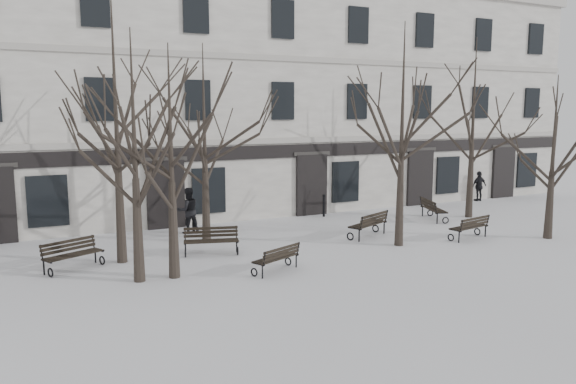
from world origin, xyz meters
TOP-DOWN VIEW (x-y plane):
  - ground at (0.00, 0.00)m, footprint 100.00×100.00m
  - building at (0.00, 12.96)m, footprint 40.40×10.20m
  - tree_0 at (-6.07, 0.85)m, footprint 5.07×5.07m
  - tree_1 at (-5.04, 0.78)m, footprint 4.81×4.81m
  - tree_2 at (3.50, 1.10)m, footprint 5.66×5.66m
  - tree_3 at (9.47, -0.52)m, footprint 4.41×4.41m
  - tree_4 at (-6.16, 3.21)m, footprint 6.12×6.12m
  - tree_5 at (-2.76, 4.76)m, footprint 5.18×5.18m
  - tree_6 at (9.89, 4.19)m, footprint 5.77×5.77m
  - bench_0 at (-7.71, 3.03)m, footprint 1.94×1.39m
  - bench_1 at (-2.04, -0.08)m, footprint 1.76×1.23m
  - bench_2 at (6.60, 0.70)m, footprint 1.91×1.01m
  - bench_3 at (-3.18, 2.90)m, footprint 1.98×1.17m
  - bench_4 at (3.28, 2.71)m, footprint 2.08×1.46m
  - bench_5 at (7.89, 4.41)m, footprint 1.29×2.03m
  - bollard_a at (-2.76, 6.46)m, footprint 0.14×0.14m
  - bollard_b at (3.82, 7.28)m, footprint 0.14×0.14m
  - pedestrian_b at (-2.94, 6.59)m, footprint 0.95×0.75m
  - pedestrian_c at (13.85, 7.57)m, footprint 0.98×0.42m

SIDE VIEW (x-z plane):
  - ground at x=0.00m, z-range 0.00..0.00m
  - pedestrian_b at x=-2.94m, z-range -0.94..0.94m
  - pedestrian_c at x=13.85m, z-range -0.83..0.83m
  - bench_1 at x=-2.04m, z-range 0.04..0.89m
  - bench_2 at x=6.60m, z-range 0.04..0.96m
  - bench_0 at x=-7.71m, z-range 0.04..0.98m
  - bench_3 at x=-3.18m, z-range 0.04..0.99m
  - bench_5 at x=7.89m, z-range 0.04..1.02m
  - bench_4 at x=3.28m, z-range 0.04..1.05m
  - bollard_a at x=-2.76m, z-range 0.04..1.09m
  - bollard_b at x=3.82m, z-range 0.04..1.10m
  - tree_3 at x=9.47m, z-range 0.79..7.09m
  - tree_1 at x=-5.04m, z-range 0.86..7.73m
  - tree_0 at x=-6.07m, z-range 0.91..8.15m
  - tree_5 at x=-2.76m, z-range 0.92..8.32m
  - tree_2 at x=3.50m, z-range 1.01..9.09m
  - tree_6 at x=9.89m, z-range 1.03..9.28m
  - tree_4 at x=-6.16m, z-range 1.10..9.84m
  - building at x=0.00m, z-range -0.18..11.22m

